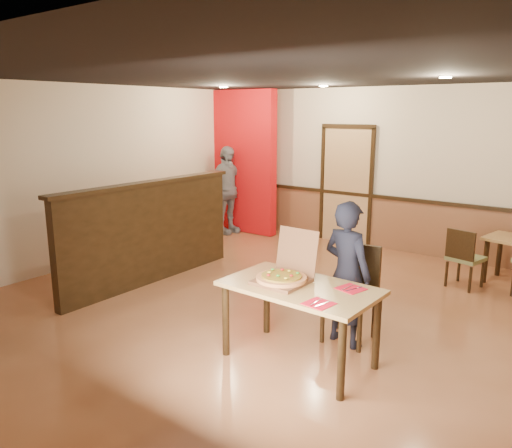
{
  "coord_description": "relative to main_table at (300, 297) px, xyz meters",
  "views": [
    {
      "loc": [
        3.26,
        -4.78,
        2.39
      ],
      "look_at": [
        -0.29,
        0.0,
        1.04
      ],
      "focal_mm": 35.0,
      "sensor_mm": 36.0,
      "label": 1
    }
  ],
  "objects": [
    {
      "name": "spot_b",
      "position": [
        -1.74,
        3.45,
        2.11
      ],
      "size": [
        0.14,
        0.14,
        0.02
      ],
      "primitive_type": "cylinder",
      "color": "#F7EFAD",
      "rests_on": "ceiling"
    },
    {
      "name": "pizza_box",
      "position": [
        -0.18,
        0.01,
        0.17
      ],
      "size": [
        0.46,
        0.54,
        0.48
      ],
      "rotation": [
        0.0,
        0.0,
        -0.02
      ],
      "color": "brown",
      "rests_on": "main_table"
    },
    {
      "name": "napkin_near",
      "position": [
        0.37,
        -0.29,
        0.11
      ],
      "size": [
        0.26,
        0.26,
        0.01
      ],
      "rotation": [
        0.0,
        0.0,
        -0.14
      ],
      "color": "red",
      "rests_on": "main_table"
    },
    {
      "name": "pizza",
      "position": [
        -0.18,
        -0.04,
        0.16
      ],
      "size": [
        0.56,
        0.56,
        0.03
      ],
      "primitive_type": "cylinder",
      "rotation": [
        0.0,
        0.0,
        -0.18
      ],
      "color": "#C67E48",
      "rests_on": "pizza_box"
    },
    {
      "name": "diner_chair",
      "position": [
        0.17,
        0.79,
        -0.12
      ],
      "size": [
        0.53,
        0.53,
        1.01
      ],
      "rotation": [
        0.0,
        0.0,
        0.06
      ],
      "color": "olive",
      "rests_on": "floor"
    },
    {
      "name": "main_table",
      "position": [
        0.0,
        0.0,
        0.0
      ],
      "size": [
        1.48,
        0.88,
        0.78
      ],
      "rotation": [
        0.0,
        0.0,
        -0.03
      ],
      "color": "tan",
      "rests_on": "floor"
    },
    {
      "name": "spot_c",
      "position": [
        0.46,
        2.45,
        2.11
      ],
      "size": [
        0.14,
        0.14,
        0.02
      ],
      "primitive_type": "cylinder",
      "color": "#F7EFAD",
      "rests_on": "ceiling"
    },
    {
      "name": "napkin_far",
      "position": [
        0.43,
        0.21,
        0.11
      ],
      "size": [
        0.28,
        0.28,
        0.01
      ],
      "rotation": [
        0.0,
        0.0,
        -0.25
      ],
      "color": "red",
      "rests_on": "main_table"
    },
    {
      "name": "back_door",
      "position": [
        -1.74,
        4.41,
        0.38
      ],
      "size": [
        0.9,
        0.06,
        2.1
      ],
      "primitive_type": "cube",
      "color": "tan",
      "rests_on": "wall_back"
    },
    {
      "name": "diner",
      "position": [
        0.17,
        0.64,
        0.09
      ],
      "size": [
        0.62,
        0.47,
        1.52
      ],
      "primitive_type": "imported",
      "rotation": [
        0.0,
        0.0,
        2.94
      ],
      "color": "black",
      "rests_on": "floor"
    },
    {
      "name": "floor",
      "position": [
        -0.94,
        0.95,
        -0.67
      ],
      "size": [
        7.0,
        7.0,
        0.0
      ],
      "primitive_type": "plane",
      "color": "#AD6943",
      "rests_on": "ground"
    },
    {
      "name": "wainscot_back",
      "position": [
        -0.94,
        4.42,
        -0.22
      ],
      "size": [
        7.0,
        0.04,
        0.9
      ],
      "primitive_type": "cube",
      "color": "brown",
      "rests_on": "floor"
    },
    {
      "name": "spot_a",
      "position": [
        -3.24,
        2.75,
        2.11
      ],
      "size": [
        0.14,
        0.14,
        0.02
      ],
      "primitive_type": "cylinder",
      "color": "#F7EFAD",
      "rests_on": "ceiling"
    },
    {
      "name": "chair_rail_back",
      "position": [
        -0.94,
        4.4,
        0.25
      ],
      "size": [
        7.0,
        0.06,
        0.06
      ],
      "primitive_type": "cube",
      "color": "black",
      "rests_on": "wall_back"
    },
    {
      "name": "side_table",
      "position": [
        1.17,
        3.72,
        -0.17
      ],
      "size": [
        0.73,
        0.73,
        0.66
      ],
      "rotation": [
        0.0,
        0.0,
        -0.2
      ],
      "color": "tan",
      "rests_on": "floor"
    },
    {
      "name": "wall_back",
      "position": [
        -0.94,
        4.45,
        0.73
      ],
      "size": [
        7.0,
        0.0,
        7.0
      ],
      "primitive_type": "plane",
      "rotation": [
        1.57,
        0.0,
        0.0
      ],
      "color": "beige",
      "rests_on": "floor"
    },
    {
      "name": "side_chair_left",
      "position": [
        0.71,
        3.11,
        -0.21
      ],
      "size": [
        0.5,
        0.5,
        0.84
      ],
      "rotation": [
        0.0,
        0.0,
        2.91
      ],
      "color": "olive",
      "rests_on": "floor"
    },
    {
      "name": "wall_left",
      "position": [
        -4.44,
        0.95,
        0.73
      ],
      "size": [
        0.0,
        7.0,
        7.0
      ],
      "primitive_type": "plane",
      "rotation": [
        1.57,
        0.0,
        1.57
      ],
      "color": "beige",
      "rests_on": "floor"
    },
    {
      "name": "passerby",
      "position": [
        -3.94,
        3.63,
        0.2
      ],
      "size": [
        0.54,
        1.06,
        1.73
      ],
      "primitive_type": "imported",
      "rotation": [
        0.0,
        0.0,
        1.46
      ],
      "color": "gray",
      "rests_on": "floor"
    },
    {
      "name": "red_accent_panel",
      "position": [
        -3.84,
        3.95,
        0.73
      ],
      "size": [
        1.6,
        0.2,
        2.78
      ],
      "primitive_type": "cube",
      "color": "red",
      "rests_on": "floor"
    },
    {
      "name": "ceiling",
      "position": [
        -0.94,
        0.95,
        2.13
      ],
      "size": [
        7.0,
        7.0,
        0.0
      ],
      "primitive_type": "plane",
      "rotation": [
        3.14,
        0.0,
        0.0
      ],
      "color": "black",
      "rests_on": "wall_back"
    },
    {
      "name": "booth_partition",
      "position": [
        -2.94,
        0.75,
        0.07
      ],
      "size": [
        0.2,
        3.1,
        1.44
      ],
      "color": "black",
      "rests_on": "floor"
    }
  ]
}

